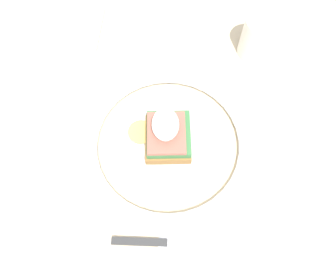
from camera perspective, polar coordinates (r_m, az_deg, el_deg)
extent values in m
plane|color=#B2ADA3|center=(1.32, -2.21, -13.29)|extent=(6.00, 6.00, 0.00)
cube|color=#C6B28E|center=(0.62, -4.55, -0.42)|extent=(0.95, 0.78, 0.03)
cylinder|color=#C6B28E|center=(1.21, -18.85, 10.25)|extent=(0.06, 0.06, 0.71)
cylinder|color=#C6B28E|center=(1.19, 13.45, 11.00)|extent=(0.06, 0.06, 0.71)
cylinder|color=silver|center=(0.60, 0.00, -1.19)|extent=(0.24, 0.24, 0.01)
torus|color=white|center=(0.59, 0.00, -1.00)|extent=(0.28, 0.28, 0.01)
cube|color=olive|center=(0.58, 0.00, -0.42)|extent=(0.09, 0.08, 0.02)
cube|color=#38703D|center=(0.56, 0.11, 0.42)|extent=(0.08, 0.08, 0.02)
cube|color=#9E5647|center=(0.55, -0.29, 0.60)|extent=(0.08, 0.06, 0.01)
ellipsoid|color=white|center=(0.53, -0.46, 2.14)|extent=(0.06, 0.05, 0.03)
cylinder|color=#E5C656|center=(0.59, -4.73, 0.74)|extent=(0.05, 0.05, 0.00)
cube|color=silver|center=(0.69, -1.82, 13.00)|extent=(0.01, 0.12, 0.00)
cube|color=silver|center=(0.70, 4.58, 13.09)|extent=(0.02, 0.04, 0.00)
cube|color=#2D2D2D|center=(0.56, -5.44, -17.80)|extent=(0.02, 0.09, 0.01)
cube|color=silver|center=(0.56, 4.75, -18.19)|extent=(0.02, 0.12, 0.00)
cylinder|color=white|center=(0.70, 15.60, 16.35)|extent=(0.07, 0.07, 0.09)
cylinder|color=#472819|center=(0.67, 16.52, 18.64)|extent=(0.06, 0.06, 0.00)
cube|color=beige|center=(0.78, -16.32, 17.73)|extent=(0.13, 0.14, 0.01)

